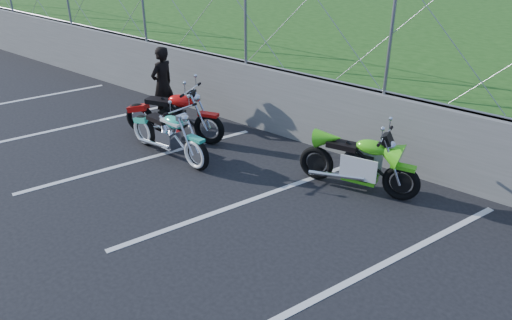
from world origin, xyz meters
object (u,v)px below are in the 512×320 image
Objects in this scene: cruiser_turquoise at (169,136)px; sportbike_green at (360,165)px; person_standing at (163,84)px; naked_orange at (175,117)px.

cruiser_turquoise is 1.06× the size of sportbike_green.
person_standing is (-1.45, 1.21, 0.37)m from cruiser_turquoise.
cruiser_turquoise is at bearing -67.87° from naked_orange.
cruiser_turquoise is 0.83m from naked_orange.
person_standing is at bearing 144.97° from cruiser_turquoise.
cruiser_turquoise is 1.01× the size of naked_orange.
sportbike_green is 4.73m from person_standing.
person_standing is at bearing 130.81° from naked_orange.
cruiser_turquoise is 1.33× the size of person_standing.
naked_orange is 1.32× the size of person_standing.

